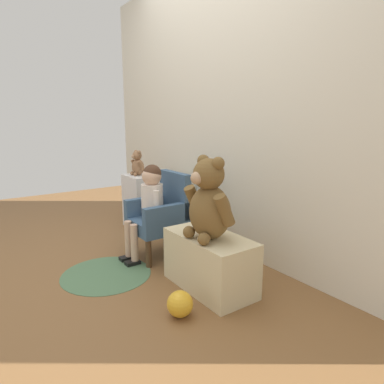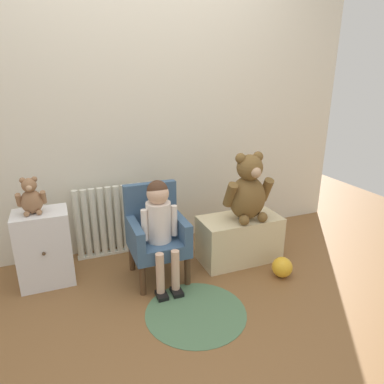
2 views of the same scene
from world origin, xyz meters
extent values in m
plane|color=brown|center=(0.00, 0.00, 0.00)|extent=(6.00, 6.00, 0.00)
cube|color=beige|center=(0.00, 1.08, 1.20)|extent=(3.80, 0.05, 2.40)
cylinder|color=silver|center=(-0.56, 0.95, 0.30)|extent=(0.05, 0.05, 0.56)
cylinder|color=silver|center=(-0.50, 0.95, 0.30)|extent=(0.05, 0.05, 0.56)
cylinder|color=silver|center=(-0.44, 0.95, 0.30)|extent=(0.05, 0.05, 0.56)
cylinder|color=silver|center=(-0.37, 0.95, 0.30)|extent=(0.05, 0.05, 0.56)
cylinder|color=silver|center=(-0.31, 0.95, 0.30)|extent=(0.05, 0.05, 0.56)
cylinder|color=silver|center=(-0.25, 0.95, 0.30)|extent=(0.05, 0.05, 0.56)
cylinder|color=silver|center=(-0.19, 0.95, 0.30)|extent=(0.05, 0.05, 0.56)
cylinder|color=silver|center=(-0.13, 0.95, 0.30)|extent=(0.05, 0.05, 0.56)
cylinder|color=silver|center=(-0.06, 0.95, 0.30)|extent=(0.05, 0.05, 0.56)
cube|color=silver|center=(-0.31, 0.95, 0.01)|extent=(0.56, 0.05, 0.02)
cube|color=silver|center=(-0.80, 0.71, 0.27)|extent=(0.35, 0.26, 0.54)
sphere|color=#4C3823|center=(-0.80, 0.57, 0.30)|extent=(0.02, 0.02, 0.02)
cube|color=#3B5878|center=(-0.05, 0.48, 0.27)|extent=(0.38, 0.40, 0.10)
cube|color=#3B5878|center=(-0.05, 0.65, 0.49)|extent=(0.38, 0.06, 0.36)
cube|color=#3B5878|center=(-0.21, 0.48, 0.39)|extent=(0.06, 0.40, 0.14)
cube|color=#3B5878|center=(0.11, 0.48, 0.39)|extent=(0.06, 0.40, 0.14)
cylinder|color=#4C331E|center=(-0.21, 0.31, 0.11)|extent=(0.04, 0.04, 0.22)
cylinder|color=#4C331E|center=(0.11, 0.31, 0.11)|extent=(0.04, 0.04, 0.22)
cylinder|color=#4C331E|center=(-0.21, 0.65, 0.11)|extent=(0.04, 0.04, 0.22)
cylinder|color=#4C331E|center=(0.11, 0.65, 0.11)|extent=(0.04, 0.04, 0.22)
cylinder|color=silver|center=(-0.05, 0.44, 0.46)|extent=(0.17, 0.17, 0.28)
sphere|color=#D8AD8E|center=(-0.05, 0.44, 0.66)|extent=(0.15, 0.15, 0.15)
sphere|color=#472D1E|center=(-0.05, 0.44, 0.68)|extent=(0.14, 0.14, 0.14)
cylinder|color=#D8AD8E|center=(-0.11, 0.25, 0.17)|extent=(0.06, 0.06, 0.29)
cube|color=black|center=(-0.11, 0.23, 0.01)|extent=(0.07, 0.11, 0.03)
cylinder|color=#D8AD8E|center=(0.00, 0.25, 0.17)|extent=(0.06, 0.06, 0.29)
cube|color=black|center=(0.00, 0.23, 0.01)|extent=(0.07, 0.11, 0.03)
cylinder|color=silver|center=(-0.16, 0.42, 0.46)|extent=(0.04, 0.04, 0.22)
cylinder|color=silver|center=(0.05, 0.42, 0.46)|extent=(0.04, 0.04, 0.22)
cube|color=beige|center=(0.62, 0.49, 0.18)|extent=(0.63, 0.32, 0.36)
ellipsoid|color=brown|center=(0.65, 0.46, 0.53)|extent=(0.28, 0.24, 0.34)
sphere|color=brown|center=(0.65, 0.45, 0.77)|extent=(0.19, 0.19, 0.19)
sphere|color=tan|center=(0.65, 0.36, 0.75)|extent=(0.08, 0.08, 0.08)
sphere|color=brown|center=(0.58, 0.46, 0.84)|extent=(0.08, 0.08, 0.08)
sphere|color=brown|center=(0.73, 0.46, 0.84)|extent=(0.08, 0.08, 0.08)
cylinder|color=brown|center=(0.50, 0.45, 0.58)|extent=(0.07, 0.15, 0.21)
cylinder|color=brown|center=(0.81, 0.45, 0.58)|extent=(0.07, 0.15, 0.21)
sphere|color=brown|center=(0.57, 0.36, 0.40)|extent=(0.08, 0.08, 0.08)
sphere|color=brown|center=(0.73, 0.36, 0.40)|extent=(0.08, 0.08, 0.08)
ellipsoid|color=#8E6645|center=(-0.84, 0.70, 0.62)|extent=(0.14, 0.12, 0.16)
sphere|color=#8E6645|center=(-0.84, 0.70, 0.73)|extent=(0.09, 0.09, 0.09)
sphere|color=tan|center=(-0.84, 0.65, 0.73)|extent=(0.04, 0.04, 0.04)
sphere|color=#8E6645|center=(-0.87, 0.70, 0.77)|extent=(0.04, 0.04, 0.04)
sphere|color=#8E6645|center=(-0.80, 0.70, 0.77)|extent=(0.04, 0.04, 0.04)
cylinder|color=#8E6645|center=(-0.91, 0.70, 0.64)|extent=(0.03, 0.07, 0.10)
cylinder|color=#8E6645|center=(-0.76, 0.70, 0.64)|extent=(0.03, 0.07, 0.10)
sphere|color=#8E6645|center=(-0.87, 0.65, 0.56)|extent=(0.04, 0.04, 0.04)
sphere|color=#8E6645|center=(-0.80, 0.65, 0.56)|extent=(0.04, 0.04, 0.04)
cylinder|color=#4E7350|center=(0.05, 0.00, 0.00)|extent=(0.63, 0.63, 0.01)
sphere|color=gold|center=(0.79, 0.15, 0.07)|extent=(0.15, 0.15, 0.15)
camera|label=1|loc=(2.26, -0.79, 1.10)|focal=32.00mm
camera|label=2|loc=(-0.63, -1.64, 1.40)|focal=32.00mm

